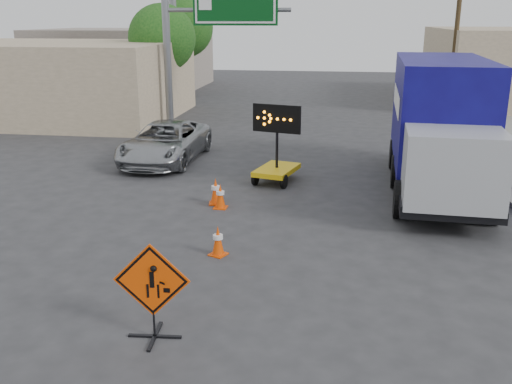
% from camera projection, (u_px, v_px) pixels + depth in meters
% --- Properties ---
extents(ground, '(100.00, 100.00, 0.00)m').
position_uv_depth(ground, '(226.00, 309.00, 10.77)').
color(ground, '#2D2D30').
rests_on(ground, ground).
extents(curb_right, '(0.40, 60.00, 0.12)m').
position_uv_depth(curb_right, '(465.00, 147.00, 23.91)').
color(curb_right, gray).
rests_on(curb_right, ground).
extents(storefront_left_near, '(14.00, 10.00, 4.00)m').
position_uv_depth(storefront_left_near, '(47.00, 80.00, 31.08)').
color(storefront_left_near, '#C8B291').
rests_on(storefront_left_near, ground).
extents(storefront_left_far, '(12.00, 10.00, 4.40)m').
position_uv_depth(storefront_left_far, '(124.00, 58.00, 44.40)').
color(storefront_left_far, gray).
rests_on(storefront_left_far, ground).
extents(highway_gantry, '(6.18, 0.38, 6.90)m').
position_uv_depth(highway_gantry, '(208.00, 22.00, 26.89)').
color(highway_gantry, slate).
rests_on(highway_gantry, ground).
extents(utility_pole_far, '(1.80, 0.26, 9.00)m').
position_uv_depth(utility_pole_far, '(457.00, 29.00, 30.94)').
color(utility_pole_far, '#40301B').
rests_on(utility_pole_far, ground).
extents(tree_left_near, '(3.71, 3.71, 6.03)m').
position_uv_depth(tree_left_near, '(162.00, 38.00, 31.48)').
color(tree_left_near, '#40301B').
rests_on(tree_left_near, ground).
extents(tree_left_far, '(4.10, 4.10, 6.66)m').
position_uv_depth(tree_left_far, '(183.00, 28.00, 39.06)').
color(tree_left_far, '#40301B').
rests_on(tree_left_far, ground).
extents(construction_sign, '(1.31, 0.93, 1.74)m').
position_uv_depth(construction_sign, '(152.00, 289.00, 9.55)').
color(construction_sign, black).
rests_on(construction_sign, ground).
extents(arrow_board, '(1.61, 2.04, 2.59)m').
position_uv_depth(arrow_board, '(277.00, 165.00, 18.93)').
color(arrow_board, yellow).
rests_on(arrow_board, ground).
extents(pickup_truck, '(2.62, 5.40, 1.48)m').
position_uv_depth(pickup_truck, '(165.00, 142.00, 21.62)').
color(pickup_truck, '#9DA0A4').
rests_on(pickup_truck, ground).
extents(box_truck, '(3.07, 8.66, 4.06)m').
position_uv_depth(box_truck, '(439.00, 133.00, 17.66)').
color(box_truck, black).
rests_on(box_truck, ground).
extents(cone_a, '(0.48, 0.48, 0.71)m').
position_uv_depth(cone_a, '(218.00, 241.00, 13.12)').
color(cone_a, '#E64304').
rests_on(cone_a, ground).
extents(cone_b, '(0.46, 0.46, 0.78)m').
position_uv_depth(cone_b, '(216.00, 191.00, 16.73)').
color(cone_b, '#E64304').
rests_on(cone_b, ground).
extents(cone_c, '(0.39, 0.39, 0.73)m').
position_uv_depth(cone_c, '(220.00, 196.00, 16.36)').
color(cone_c, '#E64304').
rests_on(cone_c, ground).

